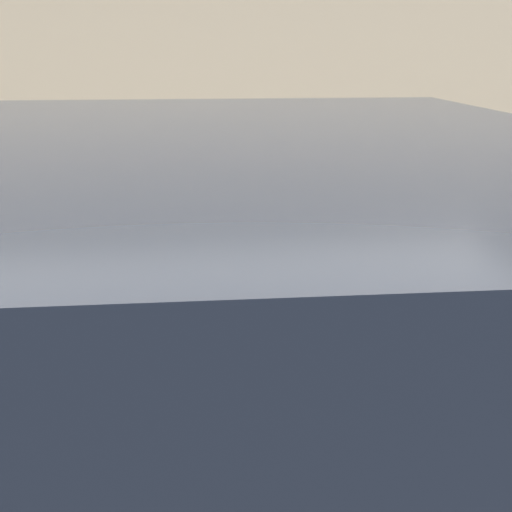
% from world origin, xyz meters
% --- Properties ---
extents(sidewalk, '(24.00, 2.80, 0.11)m').
position_xyz_m(sidewalk, '(0.00, 2.20, 0.06)').
color(sidewalk, '#ADAAA3').
rests_on(sidewalk, ground_plane).
extents(parking_meter, '(0.22, 0.15, 1.57)m').
position_xyz_m(parking_meter, '(0.27, 1.24, 1.20)').
color(parking_meter, '#2D2D30').
rests_on(parking_meter, sidewalk).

